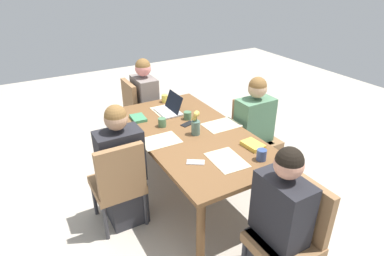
{
  "coord_description": "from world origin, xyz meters",
  "views": [
    {
      "loc": [
        2.48,
        -1.42,
        2.24
      ],
      "look_at": [
        0.0,
        0.0,
        0.79
      ],
      "focal_mm": 30.42,
      "sensor_mm": 36.0,
      "label": 1
    }
  ],
  "objects_px": {
    "person_far_left_far": "(253,134)",
    "dining_table": "(192,139)",
    "coffee_mug_far_left": "(261,155)",
    "book_red_cover": "(253,145)",
    "chair_head_left_left_near": "(139,110)",
    "coffee_mug_centre_left": "(162,122)",
    "chair_far_left_far": "(253,133)",
    "laptop_head_left_left_near": "(170,109)",
    "chair_near_right_near": "(119,181)",
    "coffee_mug_near_right": "(285,157)",
    "chair_head_right_left_mid": "(292,232)",
    "phone_silver": "(196,162)",
    "person_near_right_near": "(122,172)",
    "coffee_mug_near_left": "(165,98)",
    "person_head_right_left_mid": "(279,227)",
    "coffee_mug_centre_right": "(188,115)",
    "phone_black": "(188,124)",
    "flower_vase": "(196,124)",
    "person_head_left_left_near": "(146,108)",
    "book_blue_cover": "(138,118)"
  },
  "relations": [
    {
      "from": "coffee_mug_near_right",
      "to": "phone_silver",
      "type": "relative_size",
      "value": 0.56
    },
    {
      "from": "chair_head_left_left_near",
      "to": "person_head_right_left_mid",
      "type": "bearing_deg",
      "value": 1.72
    },
    {
      "from": "coffee_mug_near_right",
      "to": "coffee_mug_centre_right",
      "type": "height_order",
      "value": "same"
    },
    {
      "from": "book_red_cover",
      "to": "coffee_mug_near_right",
      "type": "bearing_deg",
      "value": 9.21
    },
    {
      "from": "person_far_left_far",
      "to": "dining_table",
      "type": "bearing_deg",
      "value": -91.83
    },
    {
      "from": "person_near_right_near",
      "to": "coffee_mug_near_right",
      "type": "xyz_separation_m",
      "value": [
        0.83,
        1.17,
        0.26
      ]
    },
    {
      "from": "coffee_mug_far_left",
      "to": "dining_table",
      "type": "bearing_deg",
      "value": -160.13
    },
    {
      "from": "person_near_right_near",
      "to": "person_far_left_far",
      "type": "bearing_deg",
      "value": 89.45
    },
    {
      "from": "coffee_mug_far_left",
      "to": "book_red_cover",
      "type": "xyz_separation_m",
      "value": [
        -0.21,
        0.08,
        -0.03
      ]
    },
    {
      "from": "person_head_left_left_near",
      "to": "book_red_cover",
      "type": "xyz_separation_m",
      "value": [
        1.78,
        0.33,
        0.23
      ]
    },
    {
      "from": "chair_head_left_left_near",
      "to": "person_near_right_near",
      "type": "height_order",
      "value": "person_near_right_near"
    },
    {
      "from": "chair_near_right_near",
      "to": "person_head_right_left_mid",
      "type": "bearing_deg",
      "value": 35.19
    },
    {
      "from": "chair_head_left_left_near",
      "to": "coffee_mug_centre_left",
      "type": "height_order",
      "value": "chair_head_left_left_near"
    },
    {
      "from": "chair_near_right_near",
      "to": "person_near_right_near",
      "type": "height_order",
      "value": "person_near_right_near"
    },
    {
      "from": "dining_table",
      "to": "coffee_mug_near_left",
      "type": "height_order",
      "value": "coffee_mug_near_left"
    },
    {
      "from": "person_near_right_near",
      "to": "coffee_mug_far_left",
      "type": "distance_m",
      "value": 1.27
    },
    {
      "from": "coffee_mug_near_right",
      "to": "coffee_mug_far_left",
      "type": "height_order",
      "value": "coffee_mug_far_left"
    },
    {
      "from": "laptop_head_left_left_near",
      "to": "coffee_mug_near_right",
      "type": "distance_m",
      "value": 1.45
    },
    {
      "from": "chair_head_right_left_mid",
      "to": "coffee_mug_centre_left",
      "type": "distance_m",
      "value": 1.63
    },
    {
      "from": "coffee_mug_near_right",
      "to": "phone_silver",
      "type": "bearing_deg",
      "value": -117.88
    },
    {
      "from": "laptop_head_left_left_near",
      "to": "flower_vase",
      "type": "bearing_deg",
      "value": -1.39
    },
    {
      "from": "person_far_left_far",
      "to": "coffee_mug_near_right",
      "type": "distance_m",
      "value": 0.93
    },
    {
      "from": "chair_head_right_left_mid",
      "to": "book_red_cover",
      "type": "xyz_separation_m",
      "value": [
        -0.79,
        0.25,
        0.26
      ]
    },
    {
      "from": "laptop_head_left_left_near",
      "to": "coffee_mug_near_left",
      "type": "height_order",
      "value": "laptop_head_left_left_near"
    },
    {
      "from": "person_head_right_left_mid",
      "to": "flower_vase",
      "type": "bearing_deg",
      "value": -179.95
    },
    {
      "from": "person_head_right_left_mid",
      "to": "chair_far_left_far",
      "type": "height_order",
      "value": "person_head_right_left_mid"
    },
    {
      "from": "laptop_head_left_left_near",
      "to": "phone_silver",
      "type": "xyz_separation_m",
      "value": [
        1.04,
        -0.27,
        -0.04
      ]
    },
    {
      "from": "laptop_head_left_left_near",
      "to": "coffee_mug_near_left",
      "type": "bearing_deg",
      "value": 165.1
    },
    {
      "from": "person_head_right_left_mid",
      "to": "book_blue_cover",
      "type": "bearing_deg",
      "value": -168.51
    },
    {
      "from": "coffee_mug_far_left",
      "to": "person_far_left_far",
      "type": "bearing_deg",
      "value": 143.89
    },
    {
      "from": "person_far_left_far",
      "to": "chair_near_right_near",
      "type": "bearing_deg",
      "value": -87.83
    },
    {
      "from": "coffee_mug_centre_right",
      "to": "phone_silver",
      "type": "distance_m",
      "value": 0.86
    },
    {
      "from": "chair_head_left_left_near",
      "to": "coffee_mug_centre_left",
      "type": "bearing_deg",
      "value": -7.39
    },
    {
      "from": "coffee_mug_near_left",
      "to": "phone_black",
      "type": "distance_m",
      "value": 0.67
    },
    {
      "from": "chair_head_left_left_near",
      "to": "person_far_left_far",
      "type": "height_order",
      "value": "person_far_left_far"
    },
    {
      "from": "coffee_mug_near_left",
      "to": "coffee_mug_far_left",
      "type": "distance_m",
      "value": 1.59
    },
    {
      "from": "phone_black",
      "to": "laptop_head_left_left_near",
      "type": "bearing_deg",
      "value": 76.44
    },
    {
      "from": "coffee_mug_far_left",
      "to": "chair_head_left_left_near",
      "type": "bearing_deg",
      "value": -170.94
    },
    {
      "from": "coffee_mug_near_left",
      "to": "phone_silver",
      "type": "height_order",
      "value": "coffee_mug_near_left"
    },
    {
      "from": "chair_head_left_left_near",
      "to": "coffee_mug_near_left",
      "type": "bearing_deg",
      "value": 20.06
    },
    {
      "from": "phone_silver",
      "to": "book_blue_cover",
      "type": "bearing_deg",
      "value": 128.87
    },
    {
      "from": "chair_head_right_left_mid",
      "to": "coffee_mug_near_right",
      "type": "bearing_deg",
      "value": 144.5
    },
    {
      "from": "coffee_mug_near_right",
      "to": "phone_silver",
      "type": "distance_m",
      "value": 0.76
    },
    {
      "from": "chair_far_left_far",
      "to": "phone_silver",
      "type": "xyz_separation_m",
      "value": [
        0.54,
        -1.08,
        0.25
      ]
    },
    {
      "from": "chair_far_left_far",
      "to": "laptop_head_left_left_near",
      "type": "relative_size",
      "value": 2.81
    },
    {
      "from": "flower_vase",
      "to": "coffee_mug_centre_left",
      "type": "relative_size",
      "value": 2.71
    },
    {
      "from": "person_far_left_far",
      "to": "coffee_mug_far_left",
      "type": "distance_m",
      "value": 0.91
    },
    {
      "from": "coffee_mug_near_left",
      "to": "coffee_mug_centre_right",
      "type": "relative_size",
      "value": 1.11
    },
    {
      "from": "chair_near_right_near",
      "to": "coffee_mug_near_right",
      "type": "bearing_deg",
      "value": 58.35
    },
    {
      "from": "coffee_mug_near_left",
      "to": "book_blue_cover",
      "type": "height_order",
      "value": "coffee_mug_near_left"
    }
  ]
}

